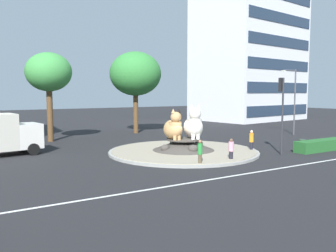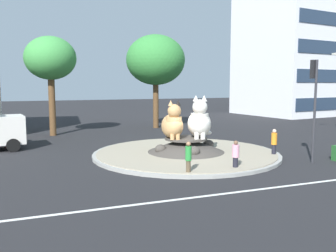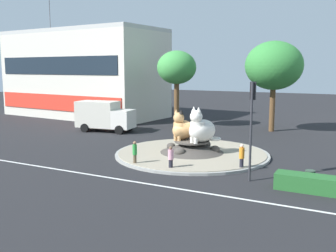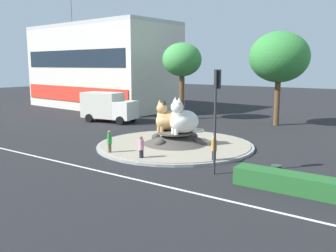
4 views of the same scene
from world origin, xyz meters
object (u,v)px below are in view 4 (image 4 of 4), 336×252
Objects in this scene: second_tree_near_tower at (279,57)px; litter_bin at (276,173)px; pedestrian_pink_shirt at (141,148)px; cat_statue_calico at (166,119)px; broadleaf_tree_behind_island at (182,60)px; delivery_box_truck at (108,106)px; cat_statue_white at (183,120)px; pedestrian_orange_shirt at (214,149)px; shophouse_block at (102,67)px; pedestrian_green_shirt at (110,142)px; traffic_light_mast at (216,103)px.

second_tree_near_tower is 20.41m from litter_bin.
second_tree_near_tower is 20.20m from pedestrian_pink_shirt.
pedestrian_pink_shirt is (1.56, -4.95, -1.16)m from cat_statue_calico.
broadleaf_tree_behind_island is 1.35× the size of delivery_box_truck.
delivery_box_truck is (-13.60, 10.86, 0.84)m from pedestrian_pink_shirt.
cat_statue_white is 0.44× the size of delivery_box_truck.
pedestrian_orange_shirt is 19.71m from delivery_box_truck.
shophouse_block is at bearing 167.73° from broadleaf_tree_behind_island.
pedestrian_orange_shirt is (1.87, -16.94, -5.95)m from second_tree_near_tower.
litter_bin is (32.76, -19.79, -5.42)m from shophouse_block.
shophouse_block is 30.26m from pedestrian_green_shirt.
pedestrian_green_shirt is at bearing -53.44° from delivery_box_truck.
pedestrian_green_shirt is (-4.95, -19.23, -5.95)m from second_tree_near_tower.
cat_statue_calico reaches higher than delivery_box_truck.
second_tree_near_tower is (3.78, 14.20, 4.88)m from cat_statue_calico.
cat_statue_calico reaches higher than pedestrian_green_shirt.
second_tree_near_tower is 10.53× the size of litter_bin.
cat_statue_white reaches higher than pedestrian_green_shirt.
broadleaf_tree_behind_island reaches higher than pedestrian_green_shirt.
broadleaf_tree_behind_island is 9.72m from delivery_box_truck.
delivery_box_truck is (-12.04, 5.92, -0.33)m from cat_statue_calico.
pedestrian_orange_shirt is (-1.12, 1.97, -3.11)m from traffic_light_mast.
pedestrian_pink_shirt is 8.59m from litter_bin.
traffic_light_mast is 6.56× the size of litter_bin.
cat_statue_calico is 0.28× the size of broadleaf_tree_behind_island.
traffic_light_mast is at bearing 126.56° from pedestrian_green_shirt.
cat_statue_white is at bearing -56.51° from broadleaf_tree_behind_island.
cat_statue_calico is 13.42m from delivery_box_truck.
shophouse_block is 32.22m from pedestrian_pink_shirt.
shophouse_block reaches higher than litter_bin.
pedestrian_orange_shirt is 1.02× the size of pedestrian_green_shirt.
cat_statue_white is (1.73, -0.28, 0.11)m from cat_statue_calico.
shophouse_block is at bearing 48.81° from pedestrian_orange_shirt.
traffic_light_mast is 3.61× the size of pedestrian_pink_shirt.
delivery_box_truck is at bearing 155.65° from litter_bin.
cat_statue_white is at bearing -98.07° from second_tree_near_tower.
pedestrian_orange_shirt is (3.92, -2.46, -1.18)m from cat_statue_white.
cat_statue_white reaches higher than cat_statue_calico.
traffic_light_mast is 0.68× the size of broadleaf_tree_behind_island.
broadleaf_tree_behind_island reaches higher than litter_bin.
second_tree_near_tower is 5.80× the size of pedestrian_pink_shirt.
cat_statue_calico is at bearing -61.85° from broadleaf_tree_behind_island.
pedestrian_orange_shirt reaches higher than pedestrian_green_shirt.
shophouse_block is 2.70× the size of broadleaf_tree_behind_island.
shophouse_block is (-29.44, 20.40, 1.81)m from traffic_light_mast.
broadleaf_tree_behind_island is 9.57× the size of litter_bin.
shophouse_block is 38.66m from litter_bin.
delivery_box_truck is (-18.81, 10.63, -2.37)m from traffic_light_mast.
traffic_light_mast is 3.31× the size of pedestrian_orange_shirt.
second_tree_near_tower is at bearing -160.20° from pedestrian_green_shirt.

